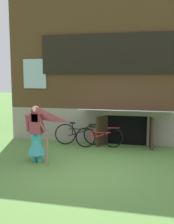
# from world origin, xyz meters

# --- Properties ---
(ground_plane) EXTENTS (60.00, 60.00, 0.00)m
(ground_plane) POSITION_xyz_m (0.00, 0.00, 0.00)
(ground_plane) COLOR #56843D
(log_house) EXTENTS (7.49, 5.78, 5.59)m
(log_house) POSITION_xyz_m (0.00, 5.33, 2.79)
(log_house) COLOR gray
(log_house) RESTS_ON ground_plane
(person) EXTENTS (0.61, 0.52, 1.64)m
(person) POSITION_xyz_m (-1.63, 0.44, 0.69)
(person) COLOR teal
(person) RESTS_ON ground_plane
(kite) EXTENTS (1.04, 1.07, 1.55)m
(kite) POSITION_xyz_m (-1.38, -0.10, 1.28)
(kite) COLOR #E54C7F
(kite) RESTS_ON ground_plane
(bicycle_red) EXTENTS (1.63, 0.36, 0.75)m
(bicycle_red) POSITION_xyz_m (-0.13, 2.37, 0.37)
(bicycle_red) COLOR black
(bicycle_red) RESTS_ON ground_plane
(bicycle_black) EXTENTS (1.79, 0.34, 0.82)m
(bicycle_black) POSITION_xyz_m (-0.89, 2.59, 0.40)
(bicycle_black) COLOR black
(bicycle_black) RESTS_ON ground_plane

